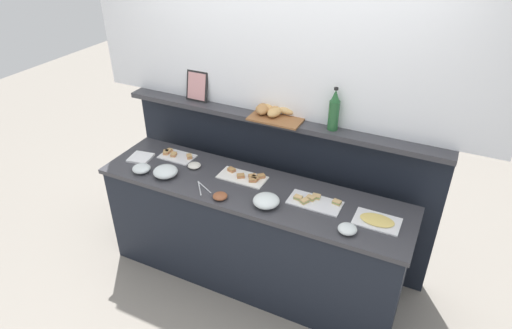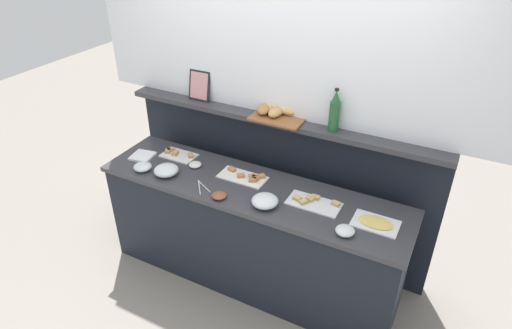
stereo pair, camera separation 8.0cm
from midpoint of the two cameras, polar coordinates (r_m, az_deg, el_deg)
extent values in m
plane|color=gray|center=(4.21, 3.84, -8.99)|extent=(12.00, 12.00, 0.00)
cube|color=black|center=(3.51, 0.01, -9.26)|extent=(2.32, 0.56, 0.86)
cube|color=#38383D|center=(3.24, 0.01, -3.22)|extent=(2.36, 0.60, 0.03)
cube|color=black|center=(3.74, 3.42, -2.76)|extent=(2.60, 0.08, 1.24)
cube|color=#38383D|center=(3.38, 3.40, 5.87)|extent=(2.60, 0.22, 0.04)
cube|color=white|center=(3.22, 4.34, 17.31)|extent=(3.20, 0.08, 1.32)
cube|color=white|center=(3.33, -1.07, -1.66)|extent=(0.37, 0.18, 0.01)
cube|color=#B7844C|center=(3.28, 0.25, -2.11)|extent=(0.07, 0.06, 0.01)
cube|color=#D1664C|center=(3.27, 0.25, -1.99)|extent=(0.07, 0.06, 0.01)
cube|color=#B7844C|center=(3.27, 0.25, -1.87)|extent=(0.07, 0.06, 0.01)
cube|color=#B7844C|center=(3.32, 1.37, -1.65)|extent=(0.07, 0.07, 0.01)
cube|color=#D1664C|center=(3.31, 1.37, -1.53)|extent=(0.07, 0.07, 0.01)
cube|color=#B7844C|center=(3.31, 1.37, -1.41)|extent=(0.07, 0.07, 0.01)
cube|color=#B7844C|center=(3.32, 0.22, -1.65)|extent=(0.07, 0.07, 0.01)
cube|color=#D1664C|center=(3.31, 0.22, -1.53)|extent=(0.07, 0.07, 0.01)
cube|color=#B7844C|center=(3.31, 0.22, -1.41)|extent=(0.07, 0.07, 0.01)
cube|color=#B7844C|center=(3.32, -1.28, -1.56)|extent=(0.07, 0.06, 0.01)
cube|color=#D1664C|center=(3.32, -1.28, -1.45)|extent=(0.07, 0.06, 0.01)
cube|color=#B7844C|center=(3.32, -1.28, -1.33)|extent=(0.07, 0.06, 0.01)
cube|color=#B7844C|center=(3.40, -2.43, -0.75)|extent=(0.07, 0.05, 0.01)
cube|color=#D1664C|center=(3.40, -2.43, -0.64)|extent=(0.07, 0.05, 0.01)
cube|color=#B7844C|center=(3.39, -2.44, -0.52)|extent=(0.07, 0.05, 0.01)
cube|color=#B7844C|center=(3.29, 0.59, -1.90)|extent=(0.06, 0.05, 0.01)
cube|color=#D1664C|center=(3.29, 0.59, -1.79)|extent=(0.06, 0.05, 0.01)
cube|color=#B7844C|center=(3.28, 0.59, -1.67)|extent=(0.06, 0.05, 0.01)
cube|color=silver|center=(3.09, 8.19, -5.03)|extent=(0.37, 0.18, 0.01)
cube|color=tan|center=(3.12, 8.39, -4.34)|extent=(0.06, 0.04, 0.01)
cube|color=#66994C|center=(3.12, 8.40, -4.22)|extent=(0.06, 0.04, 0.01)
cube|color=tan|center=(3.11, 8.41, -4.10)|extent=(0.06, 0.04, 0.01)
cube|color=tan|center=(3.09, 10.98, -5.10)|extent=(0.06, 0.05, 0.01)
cube|color=#66994C|center=(3.08, 11.00, -4.98)|extent=(0.06, 0.05, 0.01)
cube|color=tan|center=(3.08, 11.01, -4.86)|extent=(0.06, 0.05, 0.01)
cube|color=tan|center=(3.10, 7.68, -4.55)|extent=(0.06, 0.05, 0.01)
cube|color=#66994C|center=(3.10, 7.69, -4.43)|extent=(0.06, 0.05, 0.01)
cube|color=tan|center=(3.09, 7.70, -4.31)|extent=(0.06, 0.05, 0.01)
cube|color=tan|center=(3.10, 6.07, -4.47)|extent=(0.06, 0.05, 0.01)
cube|color=#66994C|center=(3.10, 6.08, -4.35)|extent=(0.06, 0.05, 0.01)
cube|color=tan|center=(3.09, 6.09, -4.23)|extent=(0.06, 0.05, 0.01)
cube|color=tan|center=(3.07, 6.87, -4.93)|extent=(0.06, 0.07, 0.01)
cube|color=#66994C|center=(3.07, 6.88, -4.80)|extent=(0.06, 0.07, 0.01)
cube|color=tan|center=(3.06, 6.89, -4.68)|extent=(0.06, 0.07, 0.01)
cube|color=white|center=(3.66, -9.30, 1.15)|extent=(0.28, 0.18, 0.01)
cube|color=tan|center=(3.71, -10.69, 1.60)|extent=(0.06, 0.07, 0.01)
cube|color=#D1664C|center=(3.70, -10.71, 1.71)|extent=(0.06, 0.07, 0.01)
cube|color=tan|center=(3.70, -10.72, 1.82)|extent=(0.06, 0.07, 0.01)
cube|color=tan|center=(3.66, -9.74, 1.33)|extent=(0.05, 0.06, 0.01)
cube|color=#D1664C|center=(3.66, -9.75, 1.43)|extent=(0.05, 0.06, 0.01)
cube|color=tan|center=(3.66, -9.76, 1.54)|extent=(0.05, 0.06, 0.01)
cube|color=tan|center=(3.61, -7.77, 1.05)|extent=(0.07, 0.07, 0.01)
cube|color=#D1664C|center=(3.61, -7.78, 1.16)|extent=(0.07, 0.07, 0.01)
cube|color=tan|center=(3.61, -7.79, 1.27)|extent=(0.07, 0.07, 0.01)
cube|color=tan|center=(3.72, -10.32, 1.78)|extent=(0.05, 0.06, 0.01)
cube|color=#D1664C|center=(3.72, -10.33, 1.89)|extent=(0.05, 0.06, 0.01)
cube|color=tan|center=(3.72, -10.34, 1.99)|extent=(0.05, 0.06, 0.01)
cube|color=white|center=(3.00, 15.91, -7.33)|extent=(0.30, 0.19, 0.01)
ellipsoid|color=#E5C666|center=(2.99, 15.94, -7.17)|extent=(0.22, 0.14, 0.01)
ellipsoid|color=silver|center=(3.42, -10.85, -0.72)|extent=(0.19, 0.19, 0.07)
ellipsoid|color=#599959|center=(3.43, -10.83, -0.92)|extent=(0.15, 0.15, 0.04)
ellipsoid|color=silver|center=(2.86, 12.21, -8.34)|extent=(0.12, 0.12, 0.05)
ellipsoid|color=#E5CC66|center=(2.87, 12.19, -8.48)|extent=(0.10, 0.10, 0.03)
ellipsoid|color=silver|center=(3.03, 1.92, -4.71)|extent=(0.19, 0.19, 0.07)
ellipsoid|color=#E5CC66|center=(3.04, 1.92, -4.92)|extent=(0.14, 0.14, 0.04)
ellipsoid|color=silver|center=(3.52, -13.77, -0.28)|extent=(0.14, 0.14, 0.06)
ellipsoid|color=#599959|center=(3.52, -13.75, -0.42)|extent=(0.11, 0.11, 0.03)
ellipsoid|color=brown|center=(3.12, -4.03, -4.01)|extent=(0.10, 0.10, 0.04)
ellipsoid|color=silver|center=(3.49, -7.20, -0.01)|extent=(0.10, 0.10, 0.04)
cylinder|color=#B7BABF|center=(3.25, -5.96, -2.85)|extent=(0.16, 0.09, 0.01)
cylinder|color=#B7BABF|center=(3.24, -6.60, -2.99)|extent=(0.12, 0.15, 0.01)
sphere|color=#B7BABF|center=(3.31, -6.73, -2.13)|extent=(0.01, 0.01, 0.01)
cube|color=white|center=(3.70, -13.82, 1.07)|extent=(0.19, 0.19, 0.02)
cylinder|color=#23562D|center=(3.17, 10.77, 6.11)|extent=(0.08, 0.08, 0.22)
cone|color=#23562D|center=(3.12, 11.04, 8.60)|extent=(0.06, 0.06, 0.08)
cylinder|color=black|center=(3.10, 11.13, 9.45)|extent=(0.03, 0.03, 0.02)
cube|color=brown|center=(3.34, 3.56, 6.02)|extent=(0.40, 0.26, 0.02)
ellipsoid|color=tan|center=(3.38, 4.67, 6.98)|extent=(0.18, 0.14, 0.06)
ellipsoid|color=tan|center=(3.38, 4.84, 6.99)|extent=(0.15, 0.14, 0.06)
ellipsoid|color=tan|center=(3.40, 1.95, 7.24)|extent=(0.16, 0.15, 0.06)
ellipsoid|color=tan|center=(3.33, 3.32, 6.71)|extent=(0.11, 0.16, 0.06)
ellipsoid|color=#AD7A47|center=(3.38, 1.69, 7.15)|extent=(0.14, 0.18, 0.07)
ellipsoid|color=#B7844C|center=(3.35, 3.18, 6.89)|extent=(0.11, 0.13, 0.07)
cube|color=black|center=(3.65, -6.67, 10.07)|extent=(0.19, 0.06, 0.24)
cube|color=#CC8C8C|center=(3.65, -6.74, 10.05)|extent=(0.16, 0.05, 0.21)
camera|label=1|loc=(0.04, -89.29, 0.43)|focal=31.02mm
camera|label=2|loc=(0.04, 90.71, -0.43)|focal=31.02mm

